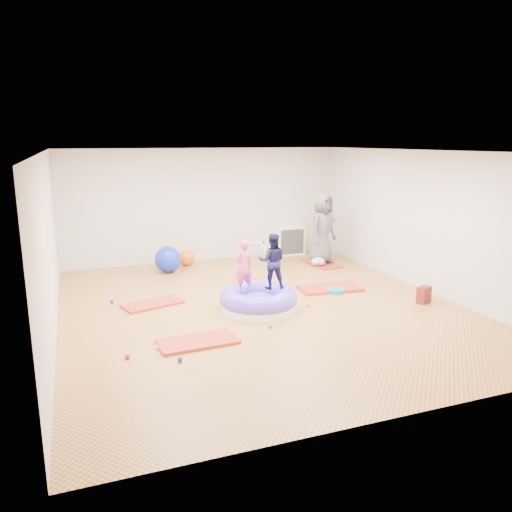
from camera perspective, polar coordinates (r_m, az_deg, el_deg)
name	(u,v)px	position (r m, az deg, el deg)	size (l,w,h in m)	color
room	(262,232)	(8.82, 0.68, 2.75)	(7.01, 8.01, 2.81)	#BB8A41
gym_mat_front_left	(198,342)	(7.67, -6.69, -9.70)	(1.18, 0.59, 0.05)	#B23D22
gym_mat_mid_left	(153,304)	(9.50, -11.74, -5.36)	(1.08, 0.54, 0.05)	#B23D22
gym_mat_center_back	(245,286)	(10.42, -1.29, -3.41)	(1.15, 0.58, 0.05)	#B23D22
gym_mat_right	(330,288)	(10.34, 8.47, -3.67)	(1.27, 0.64, 0.05)	#B23D22
gym_mat_rear_right	(321,263)	(12.39, 7.49, -0.85)	(1.12, 0.56, 0.05)	#B23D22
inflatable_cushion	(258,301)	(9.00, 0.27, -5.11)	(1.40, 1.40, 0.44)	white
child_pink	(244,263)	(8.73, -1.42, -0.85)	(0.35, 0.23, 0.95)	#D64B86
child_navy	(272,259)	(8.95, 1.88, -0.29)	(0.49, 0.39, 1.02)	#131235
adult_caregiver	(322,228)	(12.19, 7.60, 3.14)	(0.83, 0.54, 1.71)	#4D4D58
infant	(319,261)	(12.06, 7.17, -0.62)	(0.33, 0.34, 0.20)	#BBCCF5
ball_pit_balls	(217,324)	(8.31, -4.50, -7.72)	(3.46, 3.02, 0.07)	red
exercise_ball_blue	(168,259)	(11.66, -10.02, -0.38)	(0.61, 0.61, 0.61)	#112ABF
exercise_ball_orange	(186,258)	(12.24, -7.96, -0.20)	(0.39, 0.39, 0.39)	#E65B0A
infant_play_gym	(253,250)	(12.11, -0.38, 0.68)	(0.75, 0.71, 0.57)	white
cube_shelf	(290,241)	(13.30, 3.87, 1.77)	(0.76, 0.37, 0.76)	white
balance_disc	(335,290)	(10.16, 9.04, -3.91)	(0.36, 0.36, 0.08)	#0E909D
backpack	(424,295)	(9.88, 18.63, -4.23)	(0.27, 0.17, 0.32)	#AD1924
yellow_toy	(162,346)	(7.61, -10.72, -10.11)	(0.21, 0.21, 0.03)	gold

